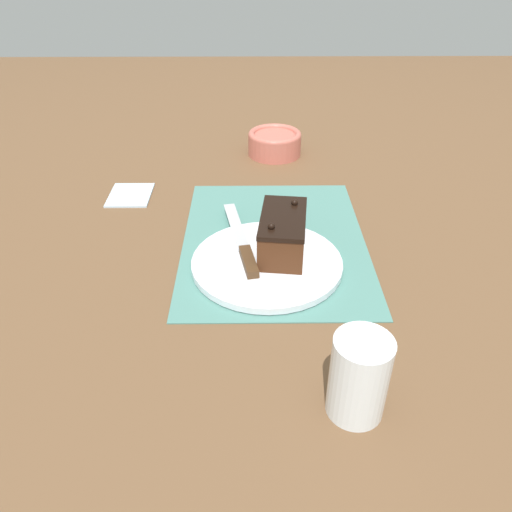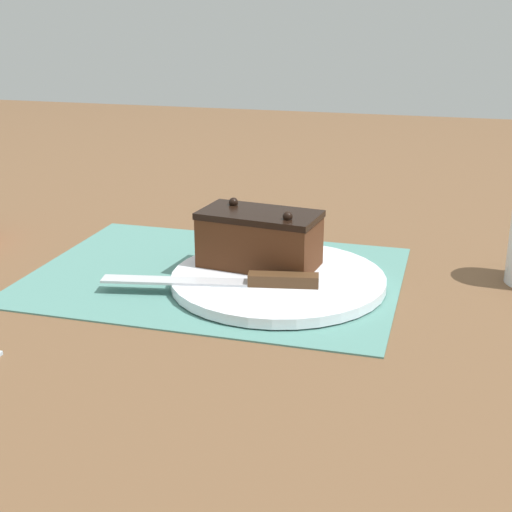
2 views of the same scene
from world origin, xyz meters
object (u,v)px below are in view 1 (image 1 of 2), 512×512
object	(u,v)px
serving_knife	(244,249)
chocolate_cake	(283,233)
drinking_glass	(359,377)
cake_plate	(267,263)
small_bowl	(275,142)

from	to	relation	value
serving_knife	chocolate_cake	bearing A→B (deg)	-8.55
chocolate_cake	drinking_glass	distance (m)	0.34
chocolate_cake	drinking_glass	bearing A→B (deg)	-167.84
cake_plate	drinking_glass	world-z (taller)	drinking_glass
cake_plate	chocolate_cake	distance (m)	0.06
cake_plate	drinking_glass	bearing A→B (deg)	-161.72
chocolate_cake	drinking_glass	xyz separation A→B (m)	(-0.33, -0.07, 0.01)
chocolate_cake	drinking_glass	size ratio (longest dim) A/B	1.36
chocolate_cake	serving_knife	world-z (taller)	chocolate_cake
cake_plate	small_bowl	world-z (taller)	small_bowl
cake_plate	small_bowl	bearing A→B (deg)	-3.83
drinking_glass	small_bowl	world-z (taller)	drinking_glass
drinking_glass	serving_knife	bearing A→B (deg)	22.85
cake_plate	chocolate_cake	size ratio (longest dim) A/B	1.69
serving_knife	small_bowl	bearing A→B (deg)	70.25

